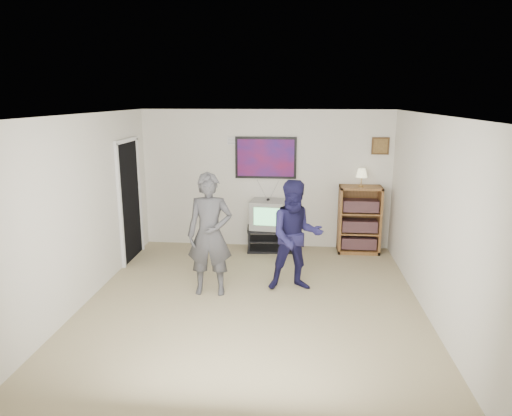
% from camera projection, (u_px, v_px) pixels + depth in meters
% --- Properties ---
extents(room_shell, '(4.51, 5.00, 2.51)m').
position_uv_depth(room_shell, '(255.00, 207.00, 6.19)').
color(room_shell, '#807451').
rests_on(room_shell, ground).
extents(media_stand, '(0.87, 0.53, 0.42)m').
position_uv_depth(media_stand, '(271.00, 239.00, 8.25)').
color(media_stand, black).
rests_on(media_stand, room_shell).
extents(crt_television, '(0.65, 0.57, 0.51)m').
position_uv_depth(crt_television, '(268.00, 214.00, 8.15)').
color(crt_television, gray).
rests_on(crt_television, media_stand).
extents(bookshelf, '(0.73, 0.42, 1.20)m').
position_uv_depth(bookshelf, '(359.00, 220.00, 8.07)').
color(bookshelf, brown).
rests_on(bookshelf, room_shell).
extents(table_lamp, '(0.19, 0.19, 0.31)m').
position_uv_depth(table_lamp, '(361.00, 178.00, 7.90)').
color(table_lamp, '#FFFAC1').
rests_on(table_lamp, bookshelf).
extents(person_tall, '(0.65, 0.44, 1.72)m').
position_uv_depth(person_tall, '(210.00, 235.00, 6.29)').
color(person_tall, '#39393C').
rests_on(person_tall, room_shell).
extents(person_short, '(0.86, 0.72, 1.60)m').
position_uv_depth(person_short, '(296.00, 236.00, 6.44)').
color(person_short, '#18153C').
rests_on(person_short, room_shell).
extents(controller_left, '(0.04, 0.11, 0.03)m').
position_uv_depth(controller_left, '(216.00, 211.00, 6.44)').
color(controller_left, white).
rests_on(controller_left, person_tall).
extents(controller_right, '(0.05, 0.13, 0.04)m').
position_uv_depth(controller_right, '(298.00, 212.00, 6.62)').
color(controller_right, white).
rests_on(controller_right, person_short).
extents(poster, '(1.10, 0.03, 0.75)m').
position_uv_depth(poster, '(266.00, 158.00, 8.16)').
color(poster, black).
rests_on(poster, room_shell).
extents(air_vent, '(0.28, 0.02, 0.14)m').
position_uv_depth(air_vent, '(235.00, 141.00, 8.14)').
color(air_vent, white).
rests_on(air_vent, room_shell).
extents(small_picture, '(0.30, 0.03, 0.30)m').
position_uv_depth(small_picture, '(380.00, 146.00, 7.93)').
color(small_picture, '#382611').
rests_on(small_picture, room_shell).
extents(doorway, '(0.03, 0.85, 2.00)m').
position_uv_depth(doorway, '(129.00, 201.00, 7.66)').
color(doorway, black).
rests_on(doorway, room_shell).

